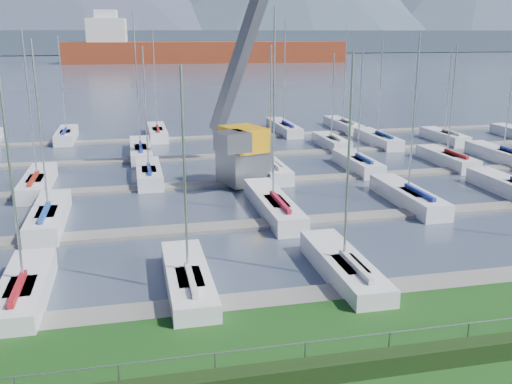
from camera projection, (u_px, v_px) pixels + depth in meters
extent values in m
cube|color=#434E62|center=(140.00, 58.00, 263.72)|extent=(800.00, 540.00, 0.20)
cube|color=black|center=(337.00, 368.00, 18.78)|extent=(80.00, 0.70, 0.70)
cylinder|color=gray|center=(334.00, 339.00, 18.93)|extent=(80.00, 0.04, 0.04)
cube|color=#3F4D5D|center=(136.00, 41.00, 327.77)|extent=(900.00, 80.00, 12.00)
cube|color=slate|center=(286.00, 299.00, 24.95)|extent=(90.00, 1.60, 0.25)
cube|color=gray|center=(242.00, 226.00, 34.35)|extent=(90.00, 1.60, 0.25)
cube|color=gray|center=(217.00, 184.00, 43.75)|extent=(90.00, 1.60, 0.25)
cube|color=gray|center=(200.00, 157.00, 53.15)|extent=(90.00, 1.60, 0.25)
cube|color=gray|center=(189.00, 139.00, 62.55)|extent=(90.00, 1.60, 0.25)
cube|color=slate|center=(244.00, 166.00, 43.45)|extent=(4.06, 4.06, 2.60)
cube|color=#EEA00E|center=(243.00, 139.00, 42.88)|extent=(3.55, 4.06, 1.80)
cube|color=slate|center=(254.00, 16.00, 45.05)|extent=(6.28, 10.31, 19.89)
cube|color=slate|center=(232.00, 142.00, 40.70)|extent=(2.60, 2.73, 1.40)
cube|color=maroon|center=(207.00, 55.00, 221.08)|extent=(107.62, 23.81, 10.00)
cube|color=silver|center=(107.00, 35.00, 213.18)|extent=(14.74, 14.74, 12.00)
cube|color=silver|center=(106.00, 16.00, 211.28)|extent=(8.43, 8.43, 4.00)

